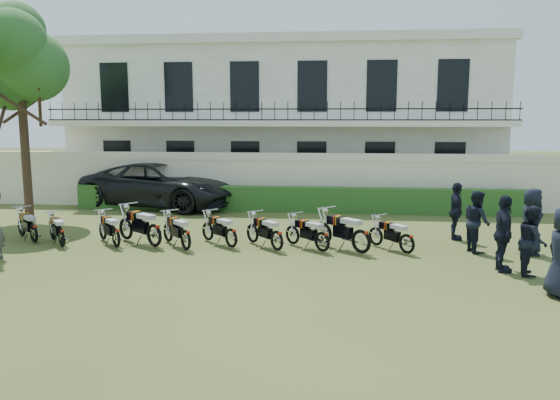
{
  "coord_description": "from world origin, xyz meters",
  "views": [
    {
      "loc": [
        2.64,
        -14.35,
        3.75
      ],
      "look_at": [
        0.99,
        1.33,
        1.36
      ],
      "focal_mm": 35.0,
      "sensor_mm": 36.0,
      "label": 1
    }
  ],
  "objects_px": {
    "motorcycle_5": "(231,233)",
    "motorcycle_9": "(407,239)",
    "motorcycle_1": "(61,233)",
    "officer_4": "(477,221)",
    "motorcycle_8": "(361,236)",
    "officer_5": "(456,211)",
    "officer_1": "(532,240)",
    "officer_2": "(503,234)",
    "motorcycle_3": "(154,230)",
    "suv": "(161,185)",
    "motorcycle_2": "(116,233)",
    "motorcycle_7": "(322,237)",
    "motorcycle_0": "(34,229)",
    "officer_3": "(531,222)",
    "motorcycle_6": "(277,236)",
    "motorcycle_4": "(186,235)",
    "tree_west_near": "(20,58)"
  },
  "relations": [
    {
      "from": "motorcycle_4",
      "to": "suv",
      "type": "relative_size",
      "value": 0.22
    },
    {
      "from": "motorcycle_2",
      "to": "officer_1",
      "type": "xyz_separation_m",
      "value": [
        10.98,
        -1.54,
        0.39
      ]
    },
    {
      "from": "motorcycle_2",
      "to": "motorcycle_0",
      "type": "bearing_deg",
      "value": 132.35
    },
    {
      "from": "motorcycle_9",
      "to": "officer_2",
      "type": "bearing_deg",
      "value": -76.04
    },
    {
      "from": "officer_2",
      "to": "officer_4",
      "type": "height_order",
      "value": "officer_2"
    },
    {
      "from": "motorcycle_0",
      "to": "motorcycle_4",
      "type": "height_order",
      "value": "motorcycle_4"
    },
    {
      "from": "officer_2",
      "to": "motorcycle_7",
      "type": "bearing_deg",
      "value": 75.71
    },
    {
      "from": "officer_1",
      "to": "motorcycle_2",
      "type": "bearing_deg",
      "value": 94.06
    },
    {
      "from": "suv",
      "to": "motorcycle_9",
      "type": "bearing_deg",
      "value": -113.17
    },
    {
      "from": "officer_4",
      "to": "officer_5",
      "type": "distance_m",
      "value": 1.55
    },
    {
      "from": "motorcycle_5",
      "to": "officer_5",
      "type": "xyz_separation_m",
      "value": [
        6.67,
        1.88,
        0.44
      ]
    },
    {
      "from": "tree_west_near",
      "to": "officer_5",
      "type": "relative_size",
      "value": 4.44
    },
    {
      "from": "motorcycle_9",
      "to": "officer_5",
      "type": "bearing_deg",
      "value": 8.93
    },
    {
      "from": "motorcycle_1",
      "to": "motorcycle_8",
      "type": "distance_m",
      "value": 8.61
    },
    {
      "from": "suv",
      "to": "officer_1",
      "type": "bearing_deg",
      "value": -111.9
    },
    {
      "from": "motorcycle_3",
      "to": "officer_2",
      "type": "bearing_deg",
      "value": -63.66
    },
    {
      "from": "motorcycle_7",
      "to": "motorcycle_8",
      "type": "height_order",
      "value": "motorcycle_8"
    },
    {
      "from": "motorcycle_0",
      "to": "suv",
      "type": "distance_m",
      "value": 7.27
    },
    {
      "from": "motorcycle_1",
      "to": "officer_4",
      "type": "distance_m",
      "value": 11.86
    },
    {
      "from": "motorcycle_0",
      "to": "suv",
      "type": "bearing_deg",
      "value": 30.25
    },
    {
      "from": "motorcycle_0",
      "to": "motorcycle_9",
      "type": "bearing_deg",
      "value": -47.74
    },
    {
      "from": "motorcycle_0",
      "to": "officer_4",
      "type": "bearing_deg",
      "value": -45.26
    },
    {
      "from": "motorcycle_1",
      "to": "motorcycle_2",
      "type": "distance_m",
      "value": 1.6
    },
    {
      "from": "motorcycle_1",
      "to": "motorcycle_7",
      "type": "bearing_deg",
      "value": -38.57
    },
    {
      "from": "motorcycle_1",
      "to": "motorcycle_3",
      "type": "relative_size",
      "value": 0.75
    },
    {
      "from": "motorcycle_0",
      "to": "officer_3",
      "type": "bearing_deg",
      "value": -46.15
    },
    {
      "from": "motorcycle_0",
      "to": "motorcycle_6",
      "type": "relative_size",
      "value": 0.97
    },
    {
      "from": "motorcycle_3",
      "to": "officer_4",
      "type": "bearing_deg",
      "value": -51.4
    },
    {
      "from": "motorcycle_1",
      "to": "officer_5",
      "type": "xyz_separation_m",
      "value": [
        11.58,
        2.31,
        0.46
      ]
    },
    {
      "from": "tree_west_near",
      "to": "officer_4",
      "type": "xyz_separation_m",
      "value": [
        15.51,
        -3.86,
        -5.02
      ]
    },
    {
      "from": "motorcycle_6",
      "to": "officer_4",
      "type": "height_order",
      "value": "officer_4"
    },
    {
      "from": "motorcycle_4",
      "to": "officer_1",
      "type": "distance_m",
      "value": 9.01
    },
    {
      "from": "motorcycle_6",
      "to": "officer_1",
      "type": "xyz_separation_m",
      "value": [
        6.32,
        -1.63,
        0.38
      ]
    },
    {
      "from": "motorcycle_9",
      "to": "officer_5",
      "type": "height_order",
      "value": "officer_5"
    },
    {
      "from": "motorcycle_3",
      "to": "officer_1",
      "type": "xyz_separation_m",
      "value": [
        9.91,
        -1.72,
        0.31
      ]
    },
    {
      "from": "motorcycle_1",
      "to": "motorcycle_8",
      "type": "bearing_deg",
      "value": -39.43
    },
    {
      "from": "motorcycle_5",
      "to": "motorcycle_9",
      "type": "height_order",
      "value": "motorcycle_5"
    },
    {
      "from": "motorcycle_2",
      "to": "officer_3",
      "type": "height_order",
      "value": "officer_3"
    },
    {
      "from": "motorcycle_8",
      "to": "officer_2",
      "type": "xyz_separation_m",
      "value": [
        3.37,
        -1.34,
        0.42
      ]
    },
    {
      "from": "motorcycle_2",
      "to": "officer_5",
      "type": "relative_size",
      "value": 0.79
    },
    {
      "from": "officer_1",
      "to": "officer_2",
      "type": "bearing_deg",
      "value": 82.22
    },
    {
      "from": "motorcycle_0",
      "to": "motorcycle_4",
      "type": "xyz_separation_m",
      "value": [
        4.78,
        -0.42,
        0.01
      ]
    },
    {
      "from": "officer_2",
      "to": "motorcycle_5",
      "type": "bearing_deg",
      "value": 80.49
    },
    {
      "from": "motorcycle_4",
      "to": "motorcycle_3",
      "type": "bearing_deg",
      "value": 123.9
    },
    {
      "from": "motorcycle_8",
      "to": "officer_2",
      "type": "bearing_deg",
      "value": -69.62
    },
    {
      "from": "motorcycle_5",
      "to": "officer_5",
      "type": "height_order",
      "value": "officer_5"
    },
    {
      "from": "officer_3",
      "to": "officer_5",
      "type": "relative_size",
      "value": 1.04
    },
    {
      "from": "motorcycle_9",
      "to": "suv",
      "type": "height_order",
      "value": "suv"
    },
    {
      "from": "officer_3",
      "to": "officer_4",
      "type": "bearing_deg",
      "value": 89.54
    },
    {
      "from": "motorcycle_5",
      "to": "suv",
      "type": "bearing_deg",
      "value": 75.49
    }
  ]
}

